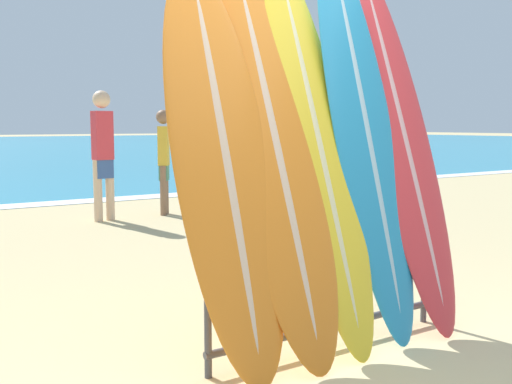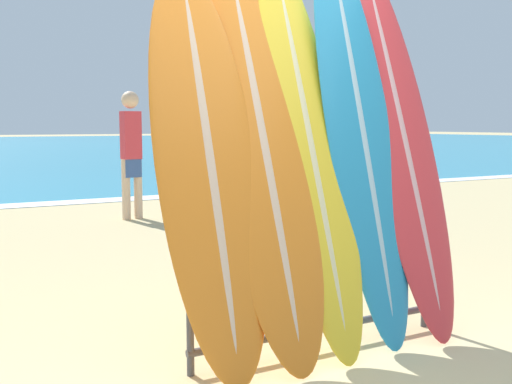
{
  "view_description": "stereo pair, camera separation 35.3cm",
  "coord_description": "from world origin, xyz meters",
  "px_view_note": "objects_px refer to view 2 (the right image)",
  "views": [
    {
      "loc": [
        -1.91,
        -2.25,
        1.31
      ],
      "look_at": [
        0.32,
        1.19,
        0.85
      ],
      "focal_mm": 42.0,
      "sensor_mm": 36.0,
      "label": 1
    },
    {
      "loc": [
        -1.61,
        -2.43,
        1.31
      ],
      "look_at": [
        0.32,
        1.19,
        0.85
      ],
      "focal_mm": 42.0,
      "sensor_mm": 36.0,
      "label": 2
    }
  ],
  "objects_px": {
    "surfboard_slot_2": "(309,147)",
    "person_mid_beach": "(131,150)",
    "surfboard_rack": "(321,274)",
    "surfboard_slot_1": "(263,152)",
    "surfboard_slot_0": "(208,164)",
    "surfboard_slot_3": "(360,134)",
    "person_near_water": "(192,157)",
    "surfboard_slot_4": "(400,138)"
  },
  "relations": [
    {
      "from": "surfboard_slot_2",
      "to": "person_mid_beach",
      "type": "bearing_deg",
      "value": 84.95
    },
    {
      "from": "surfboard_slot_2",
      "to": "surfboard_rack",
      "type": "bearing_deg",
      "value": -79.99
    },
    {
      "from": "surfboard_rack",
      "to": "surfboard_slot_1",
      "type": "relative_size",
      "value": 0.72
    },
    {
      "from": "surfboard_slot_0",
      "to": "surfboard_slot_3",
      "type": "xyz_separation_m",
      "value": [
        1.03,
        0.04,
        0.15
      ]
    },
    {
      "from": "surfboard_slot_0",
      "to": "person_near_water",
      "type": "xyz_separation_m",
      "value": [
        2.05,
        5.31,
        -0.28
      ]
    },
    {
      "from": "surfboard_slot_0",
      "to": "person_mid_beach",
      "type": "height_order",
      "value": "surfboard_slot_0"
    },
    {
      "from": "surfboard_slot_0",
      "to": "surfboard_slot_2",
      "type": "relative_size",
      "value": 0.94
    },
    {
      "from": "surfboard_slot_1",
      "to": "person_mid_beach",
      "type": "height_order",
      "value": "surfboard_slot_1"
    },
    {
      "from": "surfboard_rack",
      "to": "surfboard_slot_2",
      "type": "height_order",
      "value": "surfboard_slot_2"
    },
    {
      "from": "person_near_water",
      "to": "person_mid_beach",
      "type": "distance_m",
      "value": 0.94
    },
    {
      "from": "surfboard_slot_3",
      "to": "surfboard_slot_0",
      "type": "bearing_deg",
      "value": -177.8
    },
    {
      "from": "surfboard_slot_1",
      "to": "surfboard_slot_0",
      "type": "bearing_deg",
      "value": -174.1
    },
    {
      "from": "surfboard_slot_3",
      "to": "surfboard_slot_1",
      "type": "bearing_deg",
      "value": -179.69
    },
    {
      "from": "surfboard_rack",
      "to": "person_near_water",
      "type": "distance_m",
      "value": 5.55
    },
    {
      "from": "surfboard_slot_2",
      "to": "surfboard_slot_4",
      "type": "relative_size",
      "value": 0.96
    },
    {
      "from": "surfboard_slot_3",
      "to": "surfboard_slot_2",
      "type": "bearing_deg",
      "value": 178.9
    },
    {
      "from": "surfboard_slot_2",
      "to": "person_mid_beach",
      "type": "xyz_separation_m",
      "value": [
        0.46,
        5.18,
        -0.22
      ]
    },
    {
      "from": "surfboard_slot_0",
      "to": "surfboard_slot_1",
      "type": "height_order",
      "value": "surfboard_slot_1"
    },
    {
      "from": "surfboard_rack",
      "to": "surfboard_slot_4",
      "type": "bearing_deg",
      "value": 9.42
    },
    {
      "from": "surfboard_slot_0",
      "to": "surfboard_slot_2",
      "type": "bearing_deg",
      "value": 4.02
    },
    {
      "from": "surfboard_slot_1",
      "to": "surfboard_slot_3",
      "type": "xyz_separation_m",
      "value": [
        0.68,
        0.0,
        0.1
      ]
    },
    {
      "from": "surfboard_rack",
      "to": "person_mid_beach",
      "type": "distance_m",
      "value": 5.33
    },
    {
      "from": "surfboard_slot_3",
      "to": "surfboard_slot_4",
      "type": "relative_size",
      "value": 1.02
    },
    {
      "from": "surfboard_slot_3",
      "to": "person_mid_beach",
      "type": "relative_size",
      "value": 1.42
    },
    {
      "from": "surfboard_slot_0",
      "to": "surfboard_rack",
      "type": "bearing_deg",
      "value": -5.17
    },
    {
      "from": "surfboard_slot_2",
      "to": "person_near_water",
      "type": "height_order",
      "value": "surfboard_slot_2"
    },
    {
      "from": "surfboard_slot_3",
      "to": "surfboard_slot_4",
      "type": "distance_m",
      "value": 0.33
    },
    {
      "from": "surfboard_slot_2",
      "to": "surfboard_slot_4",
      "type": "bearing_deg",
      "value": 0.32
    },
    {
      "from": "surfboard_slot_1",
      "to": "person_mid_beach",
      "type": "distance_m",
      "value": 5.25
    },
    {
      "from": "surfboard_slot_0",
      "to": "surfboard_slot_3",
      "type": "bearing_deg",
      "value": 2.2
    },
    {
      "from": "surfboard_slot_3",
      "to": "surfboard_slot_4",
      "type": "xyz_separation_m",
      "value": [
        0.33,
        0.01,
        -0.03
      ]
    },
    {
      "from": "surfboard_slot_0",
      "to": "person_mid_beach",
      "type": "relative_size",
      "value": 1.25
    },
    {
      "from": "surfboard_slot_4",
      "to": "person_mid_beach",
      "type": "bearing_deg",
      "value": 92.62
    },
    {
      "from": "surfboard_slot_3",
      "to": "person_mid_beach",
      "type": "distance_m",
      "value": 5.19
    },
    {
      "from": "person_near_water",
      "to": "surfboard_slot_4",
      "type": "bearing_deg",
      "value": -154.71
    },
    {
      "from": "surfboard_rack",
      "to": "surfboard_slot_1",
      "type": "bearing_deg",
      "value": 163.71
    },
    {
      "from": "surfboard_slot_3",
      "to": "person_near_water",
      "type": "xyz_separation_m",
      "value": [
        1.02,
        5.27,
        -0.42
      ]
    },
    {
      "from": "surfboard_slot_1",
      "to": "surfboard_slot_3",
      "type": "height_order",
      "value": "surfboard_slot_3"
    },
    {
      "from": "surfboard_rack",
      "to": "person_mid_beach",
      "type": "bearing_deg",
      "value": 85.26
    },
    {
      "from": "surfboard_slot_1",
      "to": "surfboard_slot_2",
      "type": "xyz_separation_m",
      "value": [
        0.31,
        0.01,
        0.02
      ]
    },
    {
      "from": "surfboard_rack",
      "to": "person_near_water",
      "type": "height_order",
      "value": "person_near_water"
    },
    {
      "from": "surfboard_slot_0",
      "to": "surfboard_slot_3",
      "type": "relative_size",
      "value": 0.88
    }
  ]
}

